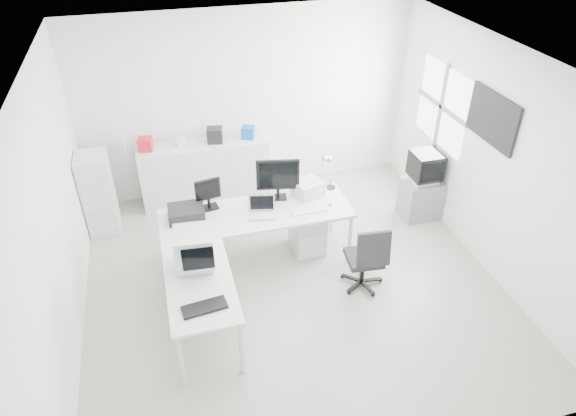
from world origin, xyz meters
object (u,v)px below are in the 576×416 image
object	(u,v)px
drawer_pedestal	(307,230)
laser_printer	(308,188)
office_chair	(364,255)
crt_monitor	(194,250)
inkjet_printer	(186,213)
lcd_monitor_small	(208,195)
side_desk	(203,307)
crt_tv	(425,168)
tv_cabinet	(420,199)
laptop	(261,209)
filing_cabinet	(98,193)
main_desk	(257,236)
lcd_monitor_large	(278,179)
sideboard	(205,172)

from	to	relation	value
drawer_pedestal	laser_printer	xyz separation A→B (m)	(0.05, 0.17, 0.55)
office_chair	crt_monitor	bearing A→B (deg)	-173.85
drawer_pedestal	inkjet_printer	distance (m)	1.64
lcd_monitor_small	side_desk	bearing A→B (deg)	-112.77
drawer_pedestal	crt_tv	distance (m)	1.93
office_chair	tv_cabinet	distance (m)	1.84
laptop	filing_cabinet	world-z (taller)	filing_cabinet
laser_printer	tv_cabinet	xyz separation A→B (m)	(1.78, 0.14, -0.56)
main_desk	crt_tv	xyz separation A→B (m)	(2.53, 0.36, 0.44)
filing_cabinet	tv_cabinet	bearing A→B (deg)	-11.32
side_desk	office_chair	size ratio (longest dim) A/B	1.50
lcd_monitor_small	crt_monitor	distance (m)	1.14
laptop	lcd_monitor_large	bearing A→B (deg)	62.60
tv_cabinet	office_chair	bearing A→B (deg)	-139.46
laser_printer	tv_cabinet	distance (m)	1.87
side_desk	tv_cabinet	bearing A→B (deg)	23.36
main_desk	office_chair	size ratio (longest dim) A/B	2.58
main_desk	office_chair	xyz separation A→B (m)	(1.14, -0.83, 0.09)
laser_printer	office_chair	size ratio (longest dim) A/B	0.38
main_desk	office_chair	world-z (taller)	office_chair
office_chair	crt_tv	size ratio (longest dim) A/B	1.86
main_desk	side_desk	size ratio (longest dim) A/B	1.71
office_chair	tv_cabinet	bearing A→B (deg)	46.11
main_desk	filing_cabinet	bearing A→B (deg)	147.30
side_desk	sideboard	world-z (taller)	sideboard
side_desk	sideboard	bearing A→B (deg)	81.63
side_desk	crt_monitor	world-z (taller)	crt_monitor
tv_cabinet	drawer_pedestal	bearing A→B (deg)	-170.36
office_chair	lcd_monitor_large	bearing A→B (deg)	131.80
main_desk	drawer_pedestal	distance (m)	0.71
main_desk	lcd_monitor_large	size ratio (longest dim) A/B	4.18
tv_cabinet	side_desk	bearing A→B (deg)	-156.64
office_chair	sideboard	world-z (taller)	sideboard
lcd_monitor_large	crt_tv	size ratio (longest dim) A/B	1.15
office_chair	tv_cabinet	size ratio (longest dim) A/B	1.59
lcd_monitor_large	sideboard	size ratio (longest dim) A/B	0.30
side_desk	laser_printer	bearing A→B (deg)	39.52
laptop	office_chair	size ratio (longest dim) A/B	0.37
side_desk	office_chair	distance (m)	2.01
laser_printer	office_chair	xyz separation A→B (m)	(0.39, -1.05, -0.39)
main_desk	laser_printer	world-z (taller)	laser_printer
office_chair	crt_tv	xyz separation A→B (m)	(1.39, 1.19, 0.34)
tv_cabinet	crt_tv	size ratio (longest dim) A/B	1.17
side_desk	filing_cabinet	world-z (taller)	filing_cabinet
crt_monitor	crt_tv	distance (m)	3.60
lcd_monitor_small	laptop	xyz separation A→B (m)	(0.60, -0.35, -0.09)
laptop	main_desk	bearing A→B (deg)	129.76
office_chair	inkjet_printer	bearing A→B (deg)	160.54
crt_tv	laser_printer	bearing A→B (deg)	-175.47
side_desk	filing_cabinet	distance (m)	2.62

